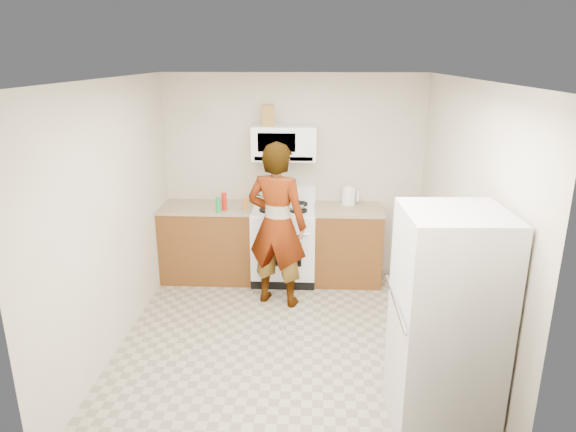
# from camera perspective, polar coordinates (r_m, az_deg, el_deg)

# --- Properties ---
(floor) EXTENTS (3.60, 3.60, 0.00)m
(floor) POSITION_cam_1_polar(r_m,az_deg,el_deg) (5.21, -0.27, -13.67)
(floor) COLOR gray
(floor) RESTS_ON ground
(back_wall) EXTENTS (3.20, 0.02, 2.50)m
(back_wall) POSITION_cam_1_polar(r_m,az_deg,el_deg) (6.41, 0.58, 4.45)
(back_wall) COLOR beige
(back_wall) RESTS_ON floor
(right_wall) EXTENTS (0.02, 3.60, 2.50)m
(right_wall) POSITION_cam_1_polar(r_m,az_deg,el_deg) (4.87, 18.74, -0.74)
(right_wall) COLOR beige
(right_wall) RESTS_ON floor
(cabinet_left) EXTENTS (1.12, 0.62, 0.90)m
(cabinet_left) POSITION_cam_1_polar(r_m,az_deg,el_deg) (6.48, -8.79, -3.01)
(cabinet_left) COLOR brown
(cabinet_left) RESTS_ON floor
(counter_left) EXTENTS (1.14, 0.64, 0.03)m
(counter_left) POSITION_cam_1_polar(r_m,az_deg,el_deg) (6.33, -8.98, 0.96)
(counter_left) COLOR gray
(counter_left) RESTS_ON cabinet_left
(cabinet_right) EXTENTS (0.80, 0.62, 0.90)m
(cabinet_right) POSITION_cam_1_polar(r_m,az_deg,el_deg) (6.37, 6.59, -3.29)
(cabinet_right) COLOR brown
(cabinet_right) RESTS_ON floor
(counter_right) EXTENTS (0.82, 0.64, 0.03)m
(counter_right) POSITION_cam_1_polar(r_m,az_deg,el_deg) (6.22, 6.74, 0.74)
(counter_right) COLOR gray
(counter_right) RESTS_ON cabinet_right
(gas_range) EXTENTS (0.76, 0.65, 1.13)m
(gas_range) POSITION_cam_1_polar(r_m,az_deg,el_deg) (6.34, -0.45, -2.92)
(gas_range) COLOR white
(gas_range) RESTS_ON floor
(microwave) EXTENTS (0.76, 0.38, 0.40)m
(microwave) POSITION_cam_1_polar(r_m,az_deg,el_deg) (6.15, -0.41, 8.17)
(microwave) COLOR white
(microwave) RESTS_ON back_wall
(person) EXTENTS (0.77, 0.62, 1.84)m
(person) POSITION_cam_1_polar(r_m,az_deg,el_deg) (5.59, -1.23, -1.03)
(person) COLOR tan
(person) RESTS_ON floor
(fridge) EXTENTS (0.73, 0.73, 1.70)m
(fridge) POSITION_cam_1_polar(r_m,az_deg,el_deg) (3.92, 17.14, -11.45)
(fridge) COLOR silver
(fridge) RESTS_ON floor
(kettle) EXTENTS (0.20, 0.20, 0.20)m
(kettle) POSITION_cam_1_polar(r_m,az_deg,el_deg) (6.36, 6.76, 2.22)
(kettle) COLOR white
(kettle) RESTS_ON counter_right
(jug) EXTENTS (0.15, 0.15, 0.24)m
(jug) POSITION_cam_1_polar(r_m,az_deg,el_deg) (6.09, -2.24, 11.10)
(jug) COLOR brown
(jug) RESTS_ON microwave
(saucepan) EXTENTS (0.25, 0.25, 0.11)m
(saucepan) POSITION_cam_1_polar(r_m,az_deg,el_deg) (6.32, -2.20, 2.00)
(saucepan) COLOR silver
(saucepan) RESTS_ON gas_range
(tray) EXTENTS (0.29, 0.25, 0.05)m
(tray) POSITION_cam_1_polar(r_m,az_deg,el_deg) (6.11, 0.37, 0.94)
(tray) COLOR white
(tray) RESTS_ON gas_range
(bottle_spray) EXTENTS (0.08, 0.08, 0.21)m
(bottle_spray) POSITION_cam_1_polar(r_m,az_deg,el_deg) (6.10, -7.12, 1.61)
(bottle_spray) COLOR #B81A0D
(bottle_spray) RESTS_ON counter_left
(bottle_hot_sauce) EXTENTS (0.05, 0.05, 0.16)m
(bottle_hot_sauce) POSITION_cam_1_polar(r_m,az_deg,el_deg) (6.09, -4.71, 1.38)
(bottle_hot_sauce) COLOR orange
(bottle_hot_sauce) RESTS_ON counter_left
(bottle_green_cap) EXTENTS (0.06, 0.06, 0.18)m
(bottle_green_cap) POSITION_cam_1_polar(r_m,az_deg,el_deg) (6.03, -7.76, 1.23)
(bottle_green_cap) COLOR #18843B
(bottle_green_cap) RESTS_ON counter_left
(pot_lid) EXTENTS (0.23, 0.23, 0.01)m
(pot_lid) POSITION_cam_1_polar(r_m,az_deg,el_deg) (6.13, -5.21, 0.78)
(pot_lid) COLOR white
(pot_lid) RESTS_ON counter_left
(broom) EXTENTS (0.24, 0.13, 1.16)m
(broom) POSITION_cam_1_polar(r_m,az_deg,el_deg) (5.90, 15.55, -4.14)
(broom) COLOR white
(broom) RESTS_ON floor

